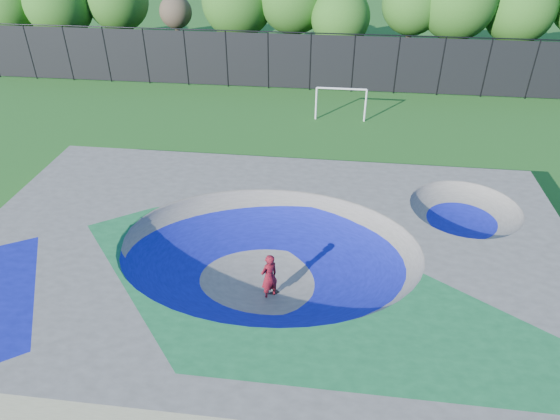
# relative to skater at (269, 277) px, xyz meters

# --- Properties ---
(ground) EXTENTS (120.00, 120.00, 0.00)m
(ground) POSITION_rel_skater_xyz_m (-0.16, 1.02, -0.92)
(ground) COLOR #1B5517
(ground) RESTS_ON ground
(skate_deck) EXTENTS (22.00, 14.00, 1.50)m
(skate_deck) POSITION_rel_skater_xyz_m (-0.16, 1.02, -0.17)
(skate_deck) COLOR gray
(skate_deck) RESTS_ON ground
(skater) EXTENTS (0.79, 0.78, 1.84)m
(skater) POSITION_rel_skater_xyz_m (0.00, 0.00, 0.00)
(skater) COLOR red
(skater) RESTS_ON ground
(skateboard) EXTENTS (0.69, 0.72, 0.05)m
(skateboard) POSITION_rel_skater_xyz_m (0.00, 0.00, -0.90)
(skateboard) COLOR black
(skateboard) RESTS_ON ground
(soccer_goal) EXTENTS (3.16, 0.12, 2.09)m
(soccer_goal) POSITION_rel_skater_xyz_m (2.14, 16.61, 0.53)
(soccer_goal) COLOR silver
(soccer_goal) RESTS_ON ground
(fence) EXTENTS (48.09, 0.09, 4.04)m
(fence) POSITION_rel_skater_xyz_m (-0.16, 22.02, 1.18)
(fence) COLOR black
(fence) RESTS_ON ground
(treeline) EXTENTS (53.63, 6.85, 8.17)m
(treeline) POSITION_rel_skater_xyz_m (0.09, 27.10, 4.04)
(treeline) COLOR #403220
(treeline) RESTS_ON ground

